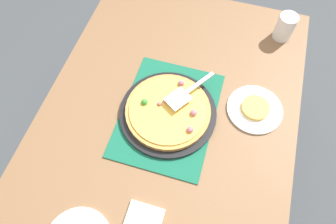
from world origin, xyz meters
The scene contains 10 objects.
ground_plane centered at (0.00, 0.00, 0.00)m, with size 8.00×8.00×0.00m, color #3D4247.
dining_table centered at (0.00, 0.00, 0.64)m, with size 1.40×1.00×0.75m.
placemat centered at (0.00, 0.00, 0.75)m, with size 0.48×0.36×0.01m, color #145B42.
pizza_pan centered at (0.00, 0.00, 0.76)m, with size 0.38×0.38×0.01m, color black.
pizza centered at (0.00, 0.00, 0.78)m, with size 0.33×0.33×0.05m.
plate_far_right centered at (0.12, -0.32, 0.76)m, with size 0.22×0.22×0.01m, color white.
served_slice_right centered at (0.12, -0.32, 0.77)m, with size 0.11×0.11×0.02m, color #EAB747.
cup_near centered at (0.53, -0.38, 0.81)m, with size 0.08×0.08×0.12m, color white.
pizza_server centered at (0.08, -0.05, 0.82)m, with size 0.22×0.16×0.01m.
napkin_stack centered at (-0.41, -0.04, 0.76)m, with size 0.12×0.12×0.02m, color white.
Camera 1 is at (-0.54, -0.16, 1.81)m, focal length 32.54 mm.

